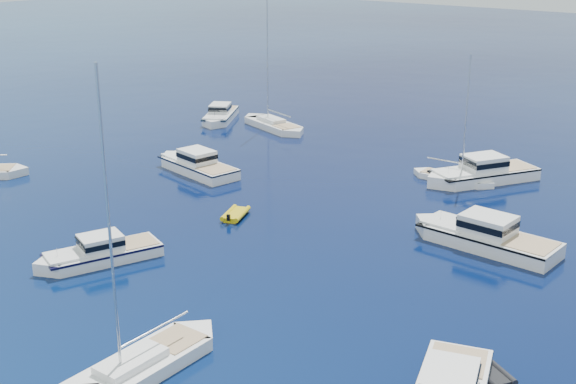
% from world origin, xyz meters
% --- Properties ---
extents(ground, '(400.00, 400.00, 0.00)m').
position_xyz_m(ground, '(0.00, 0.00, 0.00)').
color(ground, navy).
rests_on(ground, ground).
extents(motor_cruiser_left, '(5.50, 9.26, 2.33)m').
position_xyz_m(motor_cruiser_left, '(-6.83, 10.54, 0.00)').
color(motor_cruiser_left, silver).
rests_on(motor_cruiser_left, ground).
extents(motor_cruiser_centre, '(11.37, 3.79, 2.96)m').
position_xyz_m(motor_cruiser_centre, '(11.49, 28.85, 0.00)').
color(motor_cruiser_centre, silver).
rests_on(motor_cruiser_centre, ground).
extents(motor_cruiser_far_l, '(10.58, 4.73, 2.68)m').
position_xyz_m(motor_cruiser_far_l, '(-16.25, 28.47, 0.00)').
color(motor_cruiser_far_l, white).
rests_on(motor_cruiser_far_l, ground).
extents(motor_cruiser_distant, '(8.45, 11.49, 2.95)m').
position_xyz_m(motor_cruiser_distant, '(4.91, 42.17, 0.00)').
color(motor_cruiser_distant, white).
rests_on(motor_cruiser_distant, ground).
extents(motor_cruiser_horizon, '(7.34, 9.41, 2.44)m').
position_xyz_m(motor_cruiser_horizon, '(-28.63, 44.29, 0.00)').
color(motor_cruiser_horizon, white).
rests_on(motor_cruiser_horizon, ground).
extents(sailboat_fore, '(3.21, 10.89, 15.87)m').
position_xyz_m(sailboat_fore, '(5.56, 3.44, 0.00)').
color(sailboat_fore, white).
rests_on(sailboat_fore, ground).
extents(sailboat_centre, '(7.96, 2.51, 11.55)m').
position_xyz_m(sailboat_centre, '(3.01, 40.69, 0.00)').
color(sailboat_centre, white).
rests_on(sailboat_centre, ground).
extents(sailboat_far_l, '(11.27, 5.83, 16.04)m').
position_xyz_m(sailboat_far_l, '(-21.45, 45.36, 0.00)').
color(sailboat_far_l, silver).
rests_on(sailboat_far_l, ground).
extents(tender_yellow, '(2.84, 3.52, 0.95)m').
position_xyz_m(tender_yellow, '(-5.57, 22.23, 0.00)').
color(tender_yellow, gold).
rests_on(tender_yellow, ground).
extents(tender_grey_near, '(3.26, 2.84, 0.95)m').
position_xyz_m(tender_grey_near, '(18.87, 14.03, 0.00)').
color(tender_grey_near, black).
rests_on(tender_grey_near, ground).
extents(tender_grey_far, '(3.94, 2.72, 0.95)m').
position_xyz_m(tender_grey_far, '(-14.32, 28.37, 0.00)').
color(tender_grey_far, black).
rests_on(tender_grey_far, ground).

